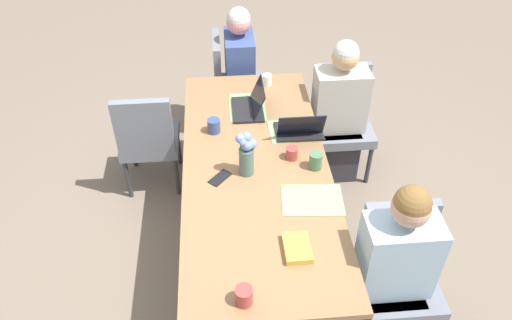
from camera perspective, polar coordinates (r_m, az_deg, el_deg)
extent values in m
plane|color=#756656|center=(3.73, 0.00, -9.45)|extent=(10.00, 10.00, 0.00)
cube|color=olive|center=(3.20, 0.00, -0.95)|extent=(2.22, 0.92, 0.04)
cylinder|color=olive|center=(4.28, 3.92, 4.63)|extent=(0.07, 0.07, 0.71)
cylinder|color=olive|center=(4.24, -6.37, 4.09)|extent=(0.07, 0.07, 0.71)
cube|color=slate|center=(4.12, 9.85, 3.38)|extent=(0.44, 0.44, 0.08)
cube|color=slate|center=(4.12, 9.69, 7.92)|extent=(0.06, 0.42, 0.45)
cylinder|color=#333338|center=(4.17, 12.61, -0.55)|extent=(0.04, 0.04, 0.37)
cylinder|color=#333338|center=(4.08, 7.48, -0.86)|extent=(0.04, 0.04, 0.37)
cylinder|color=#333338|center=(4.45, 11.38, 2.64)|extent=(0.04, 0.04, 0.37)
cylinder|color=#333338|center=(4.36, 6.56, 2.41)|extent=(0.04, 0.04, 0.37)
cube|color=#2D2D33|center=(4.22, 8.78, 1.34)|extent=(0.36, 0.34, 0.45)
cube|color=#B7B2A8|center=(3.94, 9.47, 6.71)|extent=(0.24, 0.40, 0.50)
sphere|color=tan|center=(3.75, 10.09, 11.42)|extent=(0.20, 0.20, 0.20)
sphere|color=beige|center=(3.74, 10.14, 11.82)|extent=(0.19, 0.19, 0.19)
cube|color=slate|center=(4.57, -1.83, 8.08)|extent=(0.44, 0.44, 0.08)
cube|color=slate|center=(4.43, -4.40, 10.85)|extent=(0.42, 0.06, 0.45)
cylinder|color=#333338|center=(4.86, 0.34, 7.14)|extent=(0.04, 0.04, 0.37)
cylinder|color=#333338|center=(4.55, 0.78, 4.53)|extent=(0.04, 0.04, 0.37)
cylinder|color=#333338|center=(4.85, -4.17, 6.91)|extent=(0.04, 0.04, 0.37)
cylinder|color=#333338|center=(4.54, -4.02, 4.27)|extent=(0.04, 0.04, 0.37)
cube|color=#2D2D33|center=(4.62, -1.73, 5.75)|extent=(0.34, 0.36, 0.45)
cube|color=#384C84|center=(4.37, -1.86, 10.88)|extent=(0.40, 0.24, 0.50)
sphere|color=#DD8682|center=(4.20, -1.97, 15.28)|extent=(0.20, 0.20, 0.20)
sphere|color=beige|center=(4.19, -1.98, 15.65)|extent=(0.19, 0.19, 0.19)
cube|color=slate|center=(3.10, 15.79, -13.68)|extent=(0.44, 0.44, 0.08)
cube|color=slate|center=(3.01, 15.63, -7.81)|extent=(0.06, 0.42, 0.45)
cylinder|color=#333338|center=(3.44, 17.23, -12.96)|extent=(0.04, 0.04, 0.37)
cylinder|color=#333338|center=(3.34, 10.95, -13.77)|extent=(0.04, 0.04, 0.37)
cube|color=#2D2D33|center=(3.23, 14.15, -15.76)|extent=(0.36, 0.34, 0.45)
cube|color=#99B7CC|center=(2.86, 15.68, -10.40)|extent=(0.24, 0.40, 0.50)
sphere|color=tan|center=(2.60, 17.12, -5.19)|extent=(0.20, 0.20, 0.20)
sphere|color=brown|center=(2.58, 17.25, -4.72)|extent=(0.19, 0.19, 0.19)
cube|color=slate|center=(4.04, -11.84, 2.22)|extent=(0.44, 0.44, 0.08)
cube|color=slate|center=(3.73, -12.59, 3.62)|extent=(0.06, 0.42, 0.45)
cylinder|color=#333338|center=(4.35, -13.74, 1.27)|extent=(0.04, 0.04, 0.37)
cylinder|color=#333338|center=(4.30, -8.76, 1.57)|extent=(0.04, 0.04, 0.37)
cylinder|color=#333338|center=(4.07, -14.25, -2.09)|extent=(0.04, 0.04, 0.37)
cylinder|color=#333338|center=(4.01, -8.92, -1.82)|extent=(0.04, 0.04, 0.37)
cylinder|color=#4C6B60|center=(3.08, -1.08, -0.14)|extent=(0.09, 0.09, 0.19)
sphere|color=#6B7FD1|center=(2.99, -1.11, 2.59)|extent=(0.06, 0.06, 0.06)
cylinder|color=#477A3D|center=(3.01, -1.10, 1.99)|extent=(0.01, 0.01, 0.08)
sphere|color=#6B7FD1|center=(2.98, -1.80, 2.46)|extent=(0.06, 0.06, 0.06)
cylinder|color=#477A3D|center=(3.00, -1.78, 1.84)|extent=(0.01, 0.01, 0.08)
sphere|color=#6B7FD1|center=(2.97, -1.48, 1.98)|extent=(0.05, 0.05, 0.05)
cylinder|color=#477A3D|center=(2.99, -1.47, 1.48)|extent=(0.01, 0.01, 0.07)
sphere|color=#6B7FD1|center=(2.99, -0.99, 1.63)|extent=(0.06, 0.06, 0.06)
cylinder|color=#477A3D|center=(3.00, -0.99, 1.34)|extent=(0.01, 0.01, 0.04)
sphere|color=#6B7FD1|center=(3.01, -0.52, 1.83)|extent=(0.06, 0.06, 0.06)
cylinder|color=#477A3D|center=(3.02, -0.52, 1.57)|extent=(0.01, 0.01, 0.04)
cube|color=#7FAD70|center=(3.49, 4.46, 3.37)|extent=(0.28, 0.37, 0.00)
cube|color=#7FAD70|center=(3.71, -1.01, 6.00)|extent=(0.36, 0.27, 0.00)
cube|color=#7FAD70|center=(2.98, 6.36, -4.50)|extent=(0.29, 0.38, 0.00)
cube|color=black|center=(3.67, -0.95, 5.74)|extent=(0.32, 0.22, 0.02)
cube|color=black|center=(3.62, 0.17, 7.11)|extent=(0.31, 0.08, 0.19)
cube|color=black|center=(3.47, 4.85, 3.29)|extent=(0.22, 0.32, 0.02)
cube|color=black|center=(3.35, 5.13, 3.91)|extent=(0.08, 0.31, 0.19)
cylinder|color=#AD3D38|center=(3.23, 4.08, 0.77)|extent=(0.08, 0.08, 0.08)
cylinder|color=#33477A|center=(3.45, -4.79, 3.87)|extent=(0.09, 0.09, 0.10)
cylinder|color=#AD3D38|center=(2.49, -1.37, -15.08)|extent=(0.09, 0.09, 0.10)
cylinder|color=#47704C|center=(3.17, 6.74, -0.10)|extent=(0.08, 0.08, 0.11)
cylinder|color=white|center=(3.95, 1.27, 9.04)|extent=(0.07, 0.07, 0.08)
cube|color=gold|center=(2.71, 4.66, -9.86)|extent=(0.20, 0.14, 0.04)
cube|color=black|center=(3.11, -4.09, -2.02)|extent=(0.16, 0.15, 0.01)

